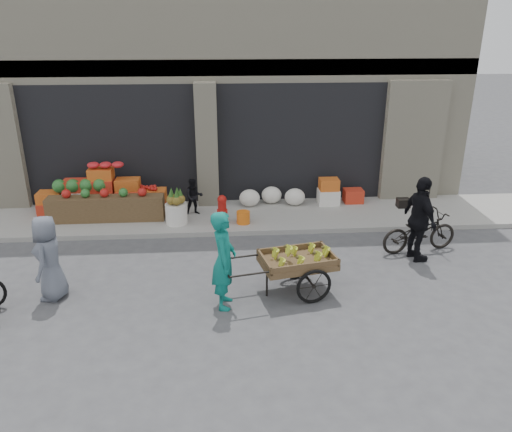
{
  "coord_description": "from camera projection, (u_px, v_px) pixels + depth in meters",
  "views": [
    {
      "loc": [
        0.36,
        -7.66,
        4.67
      ],
      "look_at": [
        1.01,
        1.45,
        1.1
      ],
      "focal_mm": 35.0,
      "sensor_mm": 36.0,
      "label": 1
    }
  ],
  "objects": [
    {
      "name": "bicycle",
      "position": [
        419.0,
        232.0,
        10.72
      ],
      "size": [
        1.8,
        0.9,
        0.9
      ],
      "primitive_type": "imported",
      "rotation": [
        0.0,
        0.0,
        1.76
      ],
      "color": "black",
      "rests_on": "ground"
    },
    {
      "name": "pineapple_bin",
      "position": [
        176.0,
        214.0,
        11.95
      ],
      "size": [
        0.52,
        0.52,
        0.5
      ],
      "primitive_type": "cylinder",
      "color": "silver",
      "rests_on": "sidewalk"
    },
    {
      "name": "sidewalk",
      "position": [
        209.0,
        217.0,
        12.58
      ],
      "size": [
        18.0,
        2.2,
        0.12
      ],
      "primitive_type": "cube",
      "color": "gray",
      "rests_on": "ground"
    },
    {
      "name": "building",
      "position": [
        207.0,
        68.0,
        15.03
      ],
      "size": [
        14.0,
        6.45,
        7.0
      ],
      "color": "beige",
      "rests_on": "ground"
    },
    {
      "name": "orange_bucket",
      "position": [
        243.0,
        217.0,
        12.0
      ],
      "size": [
        0.32,
        0.32,
        0.3
      ],
      "primitive_type": "cylinder",
      "color": "orange",
      "rests_on": "sidewalk"
    },
    {
      "name": "ground",
      "position": [
        205.0,
        305.0,
        8.79
      ],
      "size": [
        80.0,
        80.0,
        0.0
      ],
      "primitive_type": "plane",
      "color": "#424244",
      "rests_on": "ground"
    },
    {
      "name": "vendor_woman",
      "position": [
        224.0,
        260.0,
        8.49
      ],
      "size": [
        0.47,
        0.67,
        1.76
      ],
      "primitive_type": "imported",
      "rotation": [
        0.0,
        0.0,
        1.5
      ],
      "color": "#0E6F63",
      "rests_on": "ground"
    },
    {
      "name": "cyclist",
      "position": [
        420.0,
        219.0,
        10.17
      ],
      "size": [
        0.63,
        1.12,
        1.8
      ],
      "primitive_type": "imported",
      "rotation": [
        0.0,
        0.0,
        1.76
      ],
      "color": "black",
      "rests_on": "ground"
    },
    {
      "name": "fruit_display",
      "position": [
        108.0,
        193.0,
        12.45
      ],
      "size": [
        3.1,
        1.12,
        1.24
      ],
      "color": "red",
      "rests_on": "sidewalk"
    },
    {
      "name": "banana_cart",
      "position": [
        295.0,
        259.0,
        8.99
      ],
      "size": [
        2.35,
        1.32,
        0.93
      ],
      "rotation": [
        0.0,
        0.0,
        0.21
      ],
      "color": "brown",
      "rests_on": "ground"
    },
    {
      "name": "fire_hydrant",
      "position": [
        222.0,
        208.0,
        11.93
      ],
      "size": [
        0.22,
        0.22,
        0.71
      ],
      "color": "#A5140F",
      "rests_on": "sidewalk"
    },
    {
      "name": "seated_person",
      "position": [
        194.0,
        197.0,
        12.46
      ],
      "size": [
        0.51,
        0.43,
        0.93
      ],
      "primitive_type": "imported",
      "rotation": [
        0.0,
        0.0,
        0.17
      ],
      "color": "black",
      "rests_on": "sidewalk"
    },
    {
      "name": "right_bay_goods",
      "position": [
        308.0,
        194.0,
        13.19
      ],
      "size": [
        3.35,
        0.6,
        0.7
      ],
      "color": "silver",
      "rests_on": "sidewalk"
    },
    {
      "name": "vendor_grey",
      "position": [
        49.0,
        258.0,
        8.78
      ],
      "size": [
        0.55,
        0.8,
        1.57
      ],
      "primitive_type": "imported",
      "rotation": [
        0.0,
        0.0,
        -1.65
      ],
      "color": "slate",
      "rests_on": "ground"
    }
  ]
}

